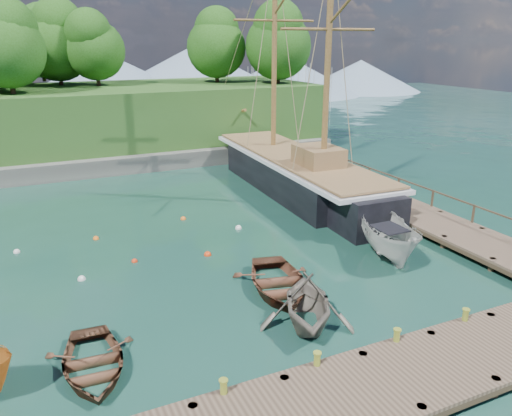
# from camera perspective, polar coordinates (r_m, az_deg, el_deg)

# --- Properties ---
(ground) EXTENTS (160.00, 160.00, 0.00)m
(ground) POSITION_cam_1_polar(r_m,az_deg,el_deg) (20.29, 1.72, -10.42)
(ground) COLOR #143D2A
(ground) RESTS_ON ground
(dock_near) EXTENTS (20.00, 3.20, 1.10)m
(dock_near) POSITION_cam_1_polar(r_m,az_deg,el_deg) (16.61, 18.90, -17.10)
(dock_near) COLOR #4A392C
(dock_near) RESTS_ON ground
(dock_east) EXTENTS (3.20, 24.00, 1.10)m
(dock_east) POSITION_cam_1_polar(r_m,az_deg,el_deg) (31.46, 14.92, 0.58)
(dock_east) COLOR #4A392C
(dock_east) RESTS_ON ground
(bollard_0) EXTENTS (0.26, 0.26, 0.45)m
(bollard_0) POSITION_cam_1_polar(r_m,az_deg,el_deg) (15.12, -3.66, -22.12)
(bollard_0) COLOR olive
(bollard_0) RESTS_ON ground
(bollard_1) EXTENTS (0.26, 0.26, 0.45)m
(bollard_1) POSITION_cam_1_polar(r_m,az_deg,el_deg) (16.17, 6.88, -19.10)
(bollard_1) COLOR olive
(bollard_1) RESTS_ON ground
(bollard_2) EXTENTS (0.26, 0.26, 0.45)m
(bollard_2) POSITION_cam_1_polar(r_m,az_deg,el_deg) (17.67, 15.55, -16.05)
(bollard_2) COLOR olive
(bollard_2) RESTS_ON ground
(bollard_3) EXTENTS (0.26, 0.26, 0.45)m
(bollard_3) POSITION_cam_1_polar(r_m,az_deg,el_deg) (19.52, 22.52, -13.28)
(bollard_3) COLOR olive
(bollard_3) RESTS_ON ground
(rowboat_0) EXTENTS (3.10, 4.18, 0.83)m
(rowboat_0) POSITION_cam_1_polar(r_m,az_deg,el_deg) (17.23, -18.10, -17.32)
(rowboat_0) COLOR brown
(rowboat_0) RESTS_ON ground
(rowboat_1) EXTENTS (4.83, 5.09, 2.11)m
(rowboat_1) POSITION_cam_1_polar(r_m,az_deg,el_deg) (18.78, 5.79, -13.12)
(rowboat_1) COLOR slate
(rowboat_1) RESTS_ON ground
(rowboat_2) EXTENTS (4.39, 5.38, 0.98)m
(rowboat_2) POSITION_cam_1_polar(r_m,az_deg,el_deg) (20.98, 2.52, -9.40)
(rowboat_2) COLOR brown
(rowboat_2) RESTS_ON ground
(cabin_boat_white) EXTENTS (3.89, 5.90, 2.13)m
(cabin_boat_white) POSITION_cam_1_polar(r_m,az_deg,el_deg) (24.94, 14.77, -5.29)
(cabin_boat_white) COLOR #B9BAB4
(cabin_boat_white) RESTS_ON ground
(schooner) EXTENTS (5.43, 26.26, 19.02)m
(schooner) POSITION_cam_1_polar(r_m,az_deg,el_deg) (34.31, 4.54, 3.74)
(schooner) COLOR black
(schooner) RESTS_ON ground
(mooring_buoy_0) EXTENTS (0.35, 0.35, 0.35)m
(mooring_buoy_0) POSITION_cam_1_polar(r_m,az_deg,el_deg) (23.10, -19.30, -7.75)
(mooring_buoy_0) COLOR silver
(mooring_buoy_0) RESTS_ON ground
(mooring_buoy_1) EXTENTS (0.28, 0.28, 0.28)m
(mooring_buoy_1) POSITION_cam_1_polar(r_m,az_deg,el_deg) (24.16, -13.71, -5.99)
(mooring_buoy_1) COLOR #EF3813
(mooring_buoy_1) RESTS_ON ground
(mooring_buoy_2) EXTENTS (0.36, 0.36, 0.36)m
(mooring_buoy_2) POSITION_cam_1_polar(r_m,az_deg,el_deg) (24.28, -5.55, -5.40)
(mooring_buoy_2) COLOR #ED3B10
(mooring_buoy_2) RESTS_ON ground
(mooring_buoy_3) EXTENTS (0.36, 0.36, 0.36)m
(mooring_buoy_3) POSITION_cam_1_polar(r_m,az_deg,el_deg) (27.48, -2.02, -2.37)
(mooring_buoy_3) COLOR white
(mooring_buoy_3) RESTS_ON ground
(mooring_buoy_4) EXTENTS (0.31, 0.31, 0.31)m
(mooring_buoy_4) POSITION_cam_1_polar(r_m,az_deg,el_deg) (27.36, -17.82, -3.40)
(mooring_buoy_4) COLOR orange
(mooring_buoy_4) RESTS_ON ground
(mooring_buoy_5) EXTENTS (0.32, 0.32, 0.32)m
(mooring_buoy_5) POSITION_cam_1_polar(r_m,az_deg,el_deg) (29.18, -8.31, -1.29)
(mooring_buoy_5) COLOR orange
(mooring_buoy_5) RESTS_ON ground
(mooring_buoy_6) EXTENTS (0.32, 0.32, 0.32)m
(mooring_buoy_6) POSITION_cam_1_polar(r_m,az_deg,el_deg) (27.12, -25.66, -4.61)
(mooring_buoy_6) COLOR white
(mooring_buoy_6) RESTS_ON ground
(distant_ridge) EXTENTS (117.00, 40.00, 10.00)m
(distant_ridge) POSITION_cam_1_polar(r_m,az_deg,el_deg) (86.89, -17.17, 14.25)
(distant_ridge) COLOR #728CA5
(distant_ridge) RESTS_ON ground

